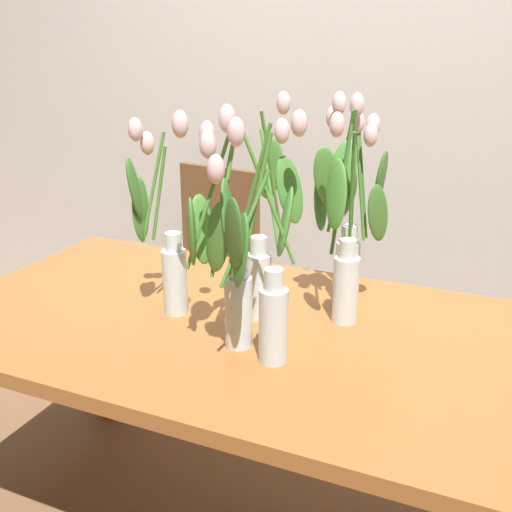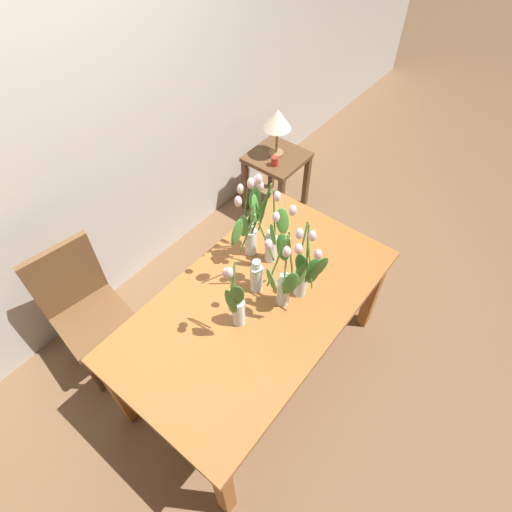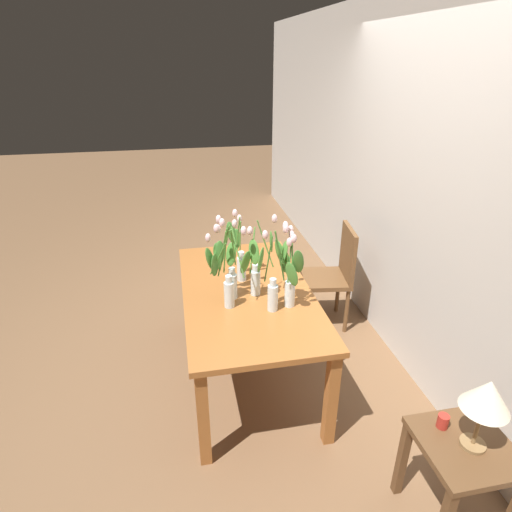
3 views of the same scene
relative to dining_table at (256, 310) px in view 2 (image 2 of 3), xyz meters
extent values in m
plane|color=brown|center=(0.00, 0.00, -0.65)|extent=(18.00, 18.00, 0.00)
cube|color=beige|center=(0.00, 1.28, 0.70)|extent=(9.00, 0.10, 2.70)
cube|color=#A3602D|center=(0.00, 0.00, 0.07)|extent=(1.60, 0.90, 0.04)
cube|color=#A3602D|center=(-0.74, -0.39, -0.30)|extent=(0.07, 0.07, 0.70)
cube|color=#A3602D|center=(0.74, -0.39, -0.30)|extent=(0.07, 0.07, 0.70)
cube|color=#A3602D|center=(-0.74, 0.39, -0.30)|extent=(0.07, 0.07, 0.70)
cube|color=#A3602D|center=(0.74, 0.39, -0.30)|extent=(0.07, 0.07, 0.70)
cylinder|color=silver|center=(0.06, 0.05, 0.18)|extent=(0.07, 0.07, 0.18)
cylinder|color=silver|center=(0.06, 0.05, 0.30)|extent=(0.04, 0.04, 0.05)
cylinder|color=silver|center=(0.06, 0.05, 0.15)|extent=(0.06, 0.06, 0.11)
cylinder|color=#56933D|center=(0.11, 0.02, 0.45)|extent=(0.08, 0.06, 0.30)
ellipsoid|color=silver|center=(0.14, 0.00, 0.60)|extent=(0.04, 0.04, 0.06)
ellipsoid|color=#4C8E38|center=(0.16, 0.02, 0.46)|extent=(0.09, 0.08, 0.18)
cylinder|color=#56933D|center=(0.07, 0.12, 0.47)|extent=(0.02, 0.12, 0.34)
ellipsoid|color=silver|center=(0.08, 0.17, 0.65)|extent=(0.04, 0.04, 0.06)
ellipsoid|color=#4C8E38|center=(0.05, 0.16, 0.48)|extent=(0.10, 0.04, 0.18)
cylinder|color=silver|center=(0.25, 0.24, 0.18)|extent=(0.07, 0.07, 0.18)
cylinder|color=silver|center=(0.25, 0.24, 0.30)|extent=(0.04, 0.04, 0.05)
cylinder|color=silver|center=(0.25, 0.24, 0.15)|extent=(0.06, 0.06, 0.11)
cylinder|color=#478433|center=(0.22, 0.25, 0.45)|extent=(0.06, 0.02, 0.32)
ellipsoid|color=silver|center=(0.19, 0.25, 0.61)|extent=(0.04, 0.04, 0.06)
ellipsoid|color=#427F33|center=(0.17, 0.23, 0.38)|extent=(0.03, 0.10, 0.18)
cylinder|color=#478433|center=(0.28, 0.23, 0.43)|extent=(0.05, 0.03, 0.28)
ellipsoid|color=silver|center=(0.30, 0.21, 0.57)|extent=(0.04, 0.04, 0.06)
ellipsoid|color=#427F33|center=(0.33, 0.23, 0.37)|extent=(0.07, 0.11, 0.18)
cylinder|color=#478433|center=(0.28, 0.24, 0.44)|extent=(0.05, 0.01, 0.30)
ellipsoid|color=silver|center=(0.30, 0.24, 0.60)|extent=(0.04, 0.04, 0.06)
ellipsoid|color=#427F33|center=(0.32, 0.27, 0.45)|extent=(0.05, 0.10, 0.18)
cylinder|color=silver|center=(-0.16, -0.01, 0.18)|extent=(0.07, 0.07, 0.18)
cylinder|color=silver|center=(-0.16, -0.01, 0.30)|extent=(0.04, 0.04, 0.05)
cylinder|color=silver|center=(-0.16, -0.01, 0.15)|extent=(0.06, 0.06, 0.11)
cylinder|color=#56933D|center=(-0.20, -0.03, 0.44)|extent=(0.07, 0.03, 0.29)
ellipsoid|color=silver|center=(-0.23, -0.04, 0.59)|extent=(0.04, 0.04, 0.06)
ellipsoid|color=#427F33|center=(-0.23, -0.07, 0.45)|extent=(0.05, 0.11, 0.18)
cylinder|color=#56933D|center=(-0.19, -0.01, 0.42)|extent=(0.06, 0.01, 0.26)
ellipsoid|color=silver|center=(-0.22, -0.01, 0.55)|extent=(0.04, 0.04, 0.06)
ellipsoid|color=#427F33|center=(-0.23, -0.04, 0.38)|extent=(0.03, 0.08, 0.18)
cylinder|color=silver|center=(0.19, -0.15, 0.18)|extent=(0.07, 0.07, 0.18)
cylinder|color=silver|center=(0.19, -0.15, 0.30)|extent=(0.04, 0.04, 0.05)
cylinder|color=silver|center=(0.19, -0.15, 0.15)|extent=(0.06, 0.06, 0.11)
cylinder|color=#478433|center=(0.15, -0.21, 0.43)|extent=(0.08, 0.11, 0.25)
ellipsoid|color=silver|center=(0.11, -0.26, 0.56)|extent=(0.04, 0.04, 0.06)
ellipsoid|color=#427F33|center=(0.14, -0.26, 0.43)|extent=(0.09, 0.10, 0.18)
cylinder|color=#478433|center=(0.13, -0.16, 0.47)|extent=(0.10, 0.03, 0.35)
ellipsoid|color=silver|center=(0.09, -0.17, 0.65)|extent=(0.04, 0.04, 0.06)
ellipsoid|color=#427F33|center=(0.10, -0.19, 0.44)|extent=(0.05, 0.08, 0.18)
cylinder|color=#478433|center=(0.16, -0.18, 0.46)|extent=(0.06, 0.06, 0.33)
ellipsoid|color=silver|center=(0.13, -0.21, 0.63)|extent=(0.04, 0.04, 0.06)
ellipsoid|color=#427F33|center=(0.15, -0.23, 0.38)|extent=(0.09, 0.07, 0.18)
cylinder|color=silver|center=(0.08, -0.11, 0.18)|extent=(0.07, 0.07, 0.18)
cylinder|color=silver|center=(0.08, -0.11, 0.30)|extent=(0.04, 0.04, 0.05)
cylinder|color=silver|center=(0.08, -0.11, 0.15)|extent=(0.06, 0.06, 0.11)
cylinder|color=#56933D|center=(0.07, -0.16, 0.44)|extent=(0.03, 0.08, 0.30)
ellipsoid|color=silver|center=(0.05, -0.19, 0.59)|extent=(0.04, 0.04, 0.06)
ellipsoid|color=#4C8E38|center=(0.08, -0.21, 0.40)|extent=(0.10, 0.06, 0.18)
cylinder|color=#56933D|center=(0.03, -0.09, 0.44)|extent=(0.09, 0.04, 0.30)
ellipsoid|color=silver|center=(-0.01, -0.07, 0.60)|extent=(0.04, 0.04, 0.06)
ellipsoid|color=#4C8E38|center=(-0.02, -0.10, 0.37)|extent=(0.07, 0.09, 0.17)
cylinder|color=#56933D|center=(0.03, -0.15, 0.46)|extent=(0.10, 0.07, 0.33)
ellipsoid|color=silver|center=(-0.02, -0.18, 0.63)|extent=(0.04, 0.04, 0.06)
ellipsoid|color=#4C8E38|center=(0.01, -0.19, 0.40)|extent=(0.07, 0.10, 0.18)
cylinder|color=#56933D|center=(0.15, -0.08, 0.46)|extent=(0.12, 0.07, 0.32)
ellipsoid|color=silver|center=(0.20, -0.05, 0.63)|extent=(0.04, 0.04, 0.06)
ellipsoid|color=#4C8E38|center=(0.17, -0.04, 0.40)|extent=(0.07, 0.11, 0.18)
cylinder|color=silver|center=(0.28, 0.12, 0.18)|extent=(0.07, 0.07, 0.18)
cylinder|color=silver|center=(0.28, 0.12, 0.30)|extent=(0.04, 0.04, 0.05)
cylinder|color=silver|center=(0.28, 0.12, 0.15)|extent=(0.06, 0.06, 0.11)
cylinder|color=#3D752D|center=(0.27, 0.19, 0.45)|extent=(0.03, 0.11, 0.29)
ellipsoid|color=silver|center=(0.26, 0.24, 0.60)|extent=(0.04, 0.04, 0.06)
ellipsoid|color=#4C8E38|center=(0.24, 0.22, 0.42)|extent=(0.11, 0.06, 0.18)
cylinder|color=#3D752D|center=(0.28, 0.16, 0.47)|extent=(0.02, 0.08, 0.35)
ellipsoid|color=silver|center=(0.27, 0.20, 0.65)|extent=(0.04, 0.04, 0.06)
ellipsoid|color=#4C8E38|center=(0.24, 0.20, 0.47)|extent=(0.09, 0.06, 0.18)
cylinder|color=#3D752D|center=(0.25, 0.17, 0.47)|extent=(0.07, 0.09, 0.35)
ellipsoid|color=silver|center=(0.22, 0.21, 0.65)|extent=(0.04, 0.04, 0.06)
ellipsoid|color=#4C8E38|center=(0.20, 0.19, 0.46)|extent=(0.09, 0.10, 0.18)
cylinder|color=#3D752D|center=(0.27, 0.09, 0.45)|extent=(0.03, 0.05, 0.32)
ellipsoid|color=silver|center=(0.25, 0.07, 0.62)|extent=(0.04, 0.04, 0.06)
ellipsoid|color=#4C8E38|center=(0.27, 0.04, 0.46)|extent=(0.08, 0.08, 0.18)
cube|color=brown|center=(-0.56, 0.81, -0.20)|extent=(0.45, 0.45, 0.04)
cylinder|color=brown|center=(-0.41, 0.61, -0.43)|extent=(0.04, 0.04, 0.43)
cylinder|color=brown|center=(-0.75, 0.66, -0.43)|extent=(0.04, 0.04, 0.43)
cylinder|color=brown|center=(-0.36, 0.95, -0.43)|extent=(0.04, 0.04, 0.43)
cylinder|color=brown|center=(-0.70, 1.00, -0.43)|extent=(0.04, 0.04, 0.43)
cube|color=brown|center=(-0.53, 0.99, 0.05)|extent=(0.40, 0.09, 0.46)
cube|color=brown|center=(1.34, 0.85, -0.12)|extent=(0.44, 0.44, 0.04)
cube|color=brown|center=(1.15, 0.66, -0.39)|extent=(0.04, 0.04, 0.51)
cube|color=brown|center=(1.53, 0.66, -0.39)|extent=(0.04, 0.04, 0.51)
cube|color=brown|center=(1.15, 1.04, -0.39)|extent=(0.04, 0.04, 0.51)
cube|color=brown|center=(1.53, 1.04, -0.39)|extent=(0.04, 0.04, 0.51)
cylinder|color=olive|center=(1.35, 0.87, -0.09)|extent=(0.12, 0.12, 0.02)
cylinder|color=olive|center=(1.35, 0.87, 0.03)|extent=(0.02, 0.02, 0.22)
cone|color=#F2E5C6|center=(1.35, 0.87, 0.22)|extent=(0.22, 0.22, 0.16)
cylinder|color=#B72D23|center=(1.22, 0.79, -0.06)|extent=(0.06, 0.06, 0.07)
camera|label=1|loc=(0.65, -1.31, 0.80)|focal=42.27mm
camera|label=2|loc=(-1.02, -0.80, 1.95)|focal=29.47mm
camera|label=3|loc=(2.57, -0.44, 1.60)|focal=29.62mm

